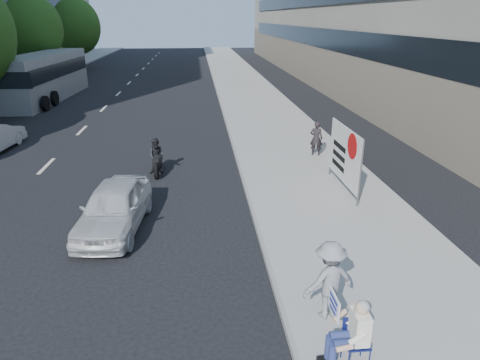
{
  "coord_description": "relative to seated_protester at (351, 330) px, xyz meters",
  "views": [
    {
      "loc": [
        -0.14,
        -9.5,
        5.8
      ],
      "look_at": [
        0.98,
        1.83,
        1.44
      ],
      "focal_mm": 32.0,
      "sensor_mm": 36.0,
      "label": 1
    }
  ],
  "objects": [
    {
      "name": "white_sedan_near",
      "position": [
        -4.94,
        5.91,
        -0.2
      ],
      "size": [
        2.01,
        4.13,
        1.36
      ],
      "primitive_type": "imported",
      "rotation": [
        0.0,
        0.0,
        -0.1
      ],
      "color": "silver",
      "rests_on": "ground"
    },
    {
      "name": "seated_protester",
      "position": [
        0.0,
        0.0,
        0.0
      ],
      "size": [
        0.83,
        1.11,
        1.31
      ],
      "color": "navy",
      "rests_on": "near_sidewalk"
    },
    {
      "name": "pedestrian_woman",
      "position": [
        2.61,
        11.85,
        0.02
      ],
      "size": [
        0.63,
        0.52,
        1.49
      ],
      "primitive_type": "imported",
      "rotation": [
        0.0,
        0.0,
        2.79
      ],
      "color": "black",
      "rests_on": "near_sidewalk"
    },
    {
      "name": "tree_far_e",
      "position": [
        -15.99,
        47.91,
        3.91
      ],
      "size": [
        5.4,
        5.4,
        7.89
      ],
      "color": "#382616",
      "rests_on": "ground"
    },
    {
      "name": "jogger",
      "position": [
        0.01,
        1.31,
        0.1
      ],
      "size": [
        1.19,
        0.87,
        1.65
      ],
      "primitive_type": "imported",
      "rotation": [
        0.0,
        0.0,
        3.41
      ],
      "color": "gray",
      "rests_on": "near_sidewalk"
    },
    {
      "name": "bus",
      "position": [
        -13.61,
        27.89,
        0.76
      ],
      "size": [
        3.26,
        12.18,
        3.3
      ],
      "rotation": [
        0.0,
        0.0,
        -0.06
      ],
      "color": "gray",
      "rests_on": "ground"
    },
    {
      "name": "ground",
      "position": [
        -2.29,
        3.91,
        -0.87
      ],
      "size": [
        160.0,
        160.0,
        0.0
      ],
      "primitive_type": "plane",
      "color": "black",
      "rests_on": "ground"
    },
    {
      "name": "motorcycle",
      "position": [
        -4.09,
        10.58,
        -0.24
      ],
      "size": [
        0.72,
        2.04,
        1.42
      ],
      "rotation": [
        0.0,
        0.0,
        -0.05
      ],
      "color": "black",
      "rests_on": "ground"
    },
    {
      "name": "tree_far_d",
      "position": [
        -15.99,
        33.91,
        4.01
      ],
      "size": [
        4.8,
        4.8,
        7.65
      ],
      "color": "#382616",
      "rests_on": "ground"
    },
    {
      "name": "near_sidewalk",
      "position": [
        1.71,
        23.91,
        -0.8
      ],
      "size": [
        5.0,
        120.0,
        0.15
      ],
      "primitive_type": "cube",
      "color": "gray",
      "rests_on": "ground"
    },
    {
      "name": "protest_banner",
      "position": [
        2.49,
        7.89,
        0.53
      ],
      "size": [
        0.08,
        3.06,
        2.2
      ],
      "color": "#4C4C4C",
      "rests_on": "near_sidewalk"
    }
  ]
}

